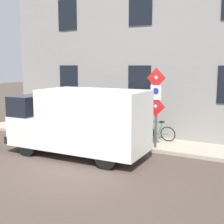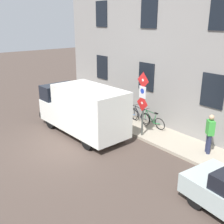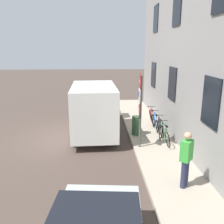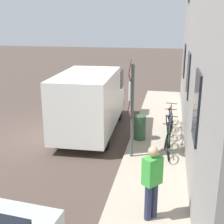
# 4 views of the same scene
# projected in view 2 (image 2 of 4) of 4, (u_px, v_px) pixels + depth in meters

# --- Properties ---
(ground_plane) EXTENTS (80.00, 80.00, 0.00)m
(ground_plane) POSITION_uv_depth(u_px,v_px,m) (69.00, 146.00, 12.40)
(ground_plane) COLOR #4A3D35
(sidewalk_slab) EXTENTS (1.96, 16.38, 0.14)m
(sidewalk_slab) POSITION_uv_depth(u_px,v_px,m) (132.00, 124.00, 14.77)
(sidewalk_slab) COLOR #AA9D8A
(sidewalk_slab) RESTS_ON ground_plane
(building_facade) EXTENTS (0.75, 14.38, 8.13)m
(building_facade) POSITION_uv_depth(u_px,v_px,m) (152.00, 49.00, 14.26)
(building_facade) COLOR gray
(building_facade) RESTS_ON ground_plane
(sign_post_stacked) EXTENTS (0.17, 0.56, 3.02)m
(sign_post_stacked) POSITION_uv_depth(u_px,v_px,m) (143.00, 97.00, 12.58)
(sign_post_stacked) COLOR #474C47
(sign_post_stacked) RESTS_ON sidewalk_slab
(delivery_van) EXTENTS (2.17, 5.39, 2.50)m
(delivery_van) POSITION_uv_depth(u_px,v_px,m) (83.00, 109.00, 13.34)
(delivery_van) COLOR white
(delivery_van) RESTS_ON ground_plane
(bicycle_green) EXTENTS (0.46, 1.71, 0.89)m
(bicycle_green) POSITION_uv_depth(u_px,v_px,m) (152.00, 120.00, 14.12)
(bicycle_green) COLOR black
(bicycle_green) RESTS_ON sidewalk_slab
(bicycle_black) EXTENTS (0.46, 1.71, 0.89)m
(bicycle_black) POSITION_uv_depth(u_px,v_px,m) (140.00, 116.00, 14.78)
(bicycle_black) COLOR black
(bicycle_black) RESTS_ON sidewalk_slab
(bicycle_blue) EXTENTS (0.46, 1.71, 0.89)m
(bicycle_blue) POSITION_uv_depth(u_px,v_px,m) (129.00, 112.00, 15.44)
(bicycle_blue) COLOR black
(bicycle_blue) RESTS_ON sidewalk_slab
(bicycle_red) EXTENTS (0.46, 1.72, 0.89)m
(bicycle_red) POSITION_uv_depth(u_px,v_px,m) (119.00, 108.00, 16.11)
(bicycle_red) COLOR black
(bicycle_red) RESTS_ON sidewalk_slab
(pedestrian) EXTENTS (0.46, 0.47, 1.72)m
(pedestrian) POSITION_uv_depth(u_px,v_px,m) (210.00, 133.00, 11.18)
(pedestrian) COLOR #262B47
(pedestrian) RESTS_ON sidewalk_slab
(litter_bin) EXTENTS (0.44, 0.44, 0.90)m
(litter_bin) POSITION_uv_depth(u_px,v_px,m) (123.00, 118.00, 14.27)
(litter_bin) COLOR #2D5133
(litter_bin) RESTS_ON sidewalk_slab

